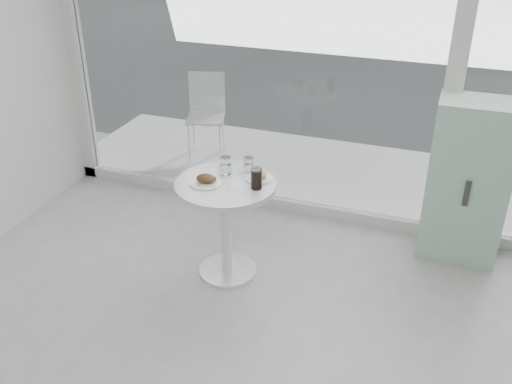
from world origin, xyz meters
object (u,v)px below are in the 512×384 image
at_px(water_tumbler_a, 226,166).
at_px(water_tumbler_b, 249,165).
at_px(plate_donut, 259,176).
at_px(main_table, 226,210).
at_px(patio_chair, 207,110).
at_px(cola_glass, 256,179).
at_px(mint_cabinet, 468,181).
at_px(plate_fritter, 207,180).

height_order(water_tumbler_a, water_tumbler_b, water_tumbler_a).
bearing_deg(water_tumbler_a, plate_donut, -0.17).
relative_size(main_table, patio_chair, 0.88).
height_order(plate_donut, cola_glass, cola_glass).
xyz_separation_m(main_table, mint_cabinet, (1.61, 0.88, 0.09)).
xyz_separation_m(main_table, plate_fritter, (-0.12, -0.06, 0.25)).
distance_m(plate_donut, water_tumbler_a, 0.25).
bearing_deg(cola_glass, water_tumbler_a, 154.09).
height_order(mint_cabinet, cola_glass, mint_cabinet).
distance_m(mint_cabinet, plate_donut, 1.61).
bearing_deg(water_tumbler_a, patio_chair, 118.56).
bearing_deg(cola_glass, main_table, 178.60).
distance_m(main_table, cola_glass, 0.37).
distance_m(patio_chair, water_tumbler_a, 2.00).
bearing_deg(water_tumbler_a, plate_fritter, -108.68).
bearing_deg(main_table, mint_cabinet, 28.61).
relative_size(water_tumbler_a, water_tumbler_b, 1.16).
height_order(water_tumbler_a, cola_glass, cola_glass).
xyz_separation_m(plate_fritter, cola_glass, (0.35, 0.05, 0.05)).
bearing_deg(cola_glass, plate_fritter, -171.10).
xyz_separation_m(patio_chair, water_tumbler_b, (1.09, -1.65, 0.27)).
relative_size(patio_chair, water_tumbler_a, 6.68).
distance_m(mint_cabinet, cola_glass, 1.65).
bearing_deg(water_tumbler_a, water_tumbler_b, 30.84).
distance_m(main_table, water_tumbler_a, 0.31).
height_order(main_table, mint_cabinet, mint_cabinet).
distance_m(main_table, plate_donut, 0.34).
bearing_deg(water_tumbler_a, mint_cabinet, 24.16).
distance_m(plate_fritter, plate_donut, 0.37).
bearing_deg(patio_chair, water_tumbler_b, -73.83).
bearing_deg(mint_cabinet, main_table, -151.29).
distance_m(patio_chair, plate_fritter, 2.13).
xyz_separation_m(water_tumbler_a, water_tumbler_b, (0.14, 0.09, -0.01)).
relative_size(patio_chair, water_tumbler_b, 7.77).
height_order(water_tumbler_b, cola_glass, cola_glass).
xyz_separation_m(mint_cabinet, cola_glass, (-1.38, -0.89, 0.21)).
bearing_deg(main_table, water_tumbler_a, 111.38).
bearing_deg(mint_cabinet, cola_glass, -147.22).
relative_size(plate_fritter, cola_glass, 1.52).
height_order(plate_fritter, plate_donut, plate_fritter).
bearing_deg(water_tumbler_b, plate_fritter, -126.86).
bearing_deg(water_tumbler_b, cola_glass, -57.87).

